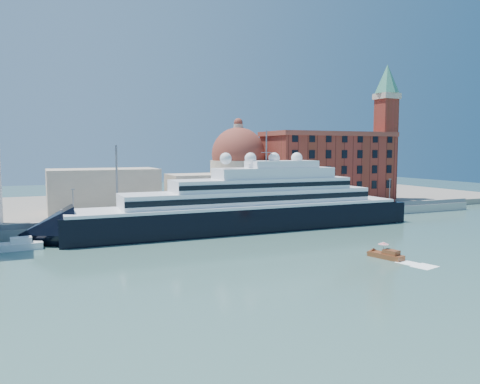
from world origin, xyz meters
name	(u,v)px	position (x,y,z in m)	size (l,w,h in m)	color
ground	(253,252)	(0.00, 0.00, 0.00)	(400.00, 400.00, 0.00)	#375F59
quay	(197,221)	(0.00, 34.00, 1.25)	(180.00, 10.00, 2.50)	gray
land	(158,205)	(0.00, 75.00, 1.00)	(260.00, 72.00, 2.00)	slate
quay_fence	(202,216)	(0.00, 29.50, 3.10)	(180.00, 0.10, 1.20)	slate
superyacht	(233,211)	(5.38, 23.00, 4.86)	(94.22, 13.06, 28.16)	black
service_barge	(12,246)	(-42.19, 20.08, 0.74)	(11.72, 4.70, 2.58)	white
water_taxi	(387,254)	(19.61, -14.52, 0.74)	(3.71, 6.78, 3.06)	maroon
warehouse	(328,167)	(52.00, 52.00, 13.79)	(43.00, 19.00, 23.25)	maroon
campanile	(386,123)	(76.00, 52.00, 28.76)	(8.40, 8.40, 47.00)	maroon
church	(192,178)	(6.39, 57.72, 10.91)	(66.00, 18.00, 25.50)	beige
lamp_posts	(149,190)	(-12.67, 32.27, 9.84)	(120.80, 2.40, 18.00)	slate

